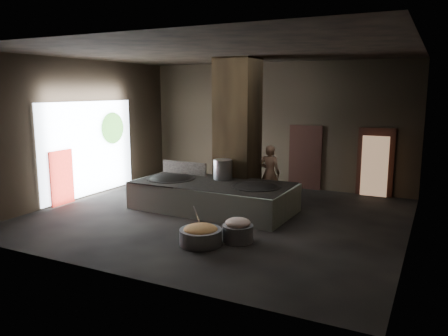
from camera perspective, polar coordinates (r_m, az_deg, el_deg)
The scene contains 28 objects.
floor at distance 12.51m, azimuth -0.70°, elevation -6.40°, with size 10.00×9.00×0.10m, color black.
ceiling at distance 12.04m, azimuth -0.75°, elevation 15.09°, with size 10.00×9.00×0.10m, color black.
back_wall at distance 16.22m, azimuth 6.69°, elevation 5.60°, with size 10.00×0.10×4.50m, color black.
front_wall at distance 8.31m, azimuth -15.26°, elevation 1.08°, with size 10.00×0.10×4.50m, color black.
left_wall at distance 15.05m, azimuth -18.15°, elevation 4.82°, with size 0.10×9.00×4.50m, color black.
right_wall at distance 10.74m, azimuth 24.00°, elevation 2.53°, with size 0.10×9.00×4.50m, color black.
pillar at distance 13.89m, azimuth 1.77°, elevation 4.92°, with size 1.20×1.20×4.50m, color black.
hearth_platform at distance 12.97m, azimuth -1.45°, elevation -3.71°, with size 4.70×2.25×0.82m, color beige.
platform_cap at distance 12.88m, azimuth -1.46°, elevation -1.95°, with size 4.60×2.21×0.03m, color black.
wok_left at distance 13.58m, azimuth -6.97°, elevation -1.68°, with size 1.48×1.48×0.41m, color black.
wok_left_rim at distance 13.56m, azimuth -6.98°, elevation -1.39°, with size 1.51×1.51×0.05m, color black.
wok_right at distance 12.37m, azimuth 4.19°, elevation -2.78°, with size 1.38×1.38×0.39m, color black.
wok_right_rim at distance 12.36m, azimuth 4.19°, elevation -2.47°, with size 1.41×1.41×0.05m, color black.
stock_pot at distance 13.27m, azimuth -0.16°, elevation -0.20°, with size 0.57×0.57×0.61m, color gray.
splash_guard at distance 14.18m, azimuth -5.21°, elevation 0.01°, with size 1.63×0.06×0.41m, color black.
cook at distance 14.03m, azimuth 5.99°, elevation -0.66°, with size 0.66×0.42×1.80m, color #855D44.
veg_basin at distance 10.18m, azimuth -3.07°, elevation -8.96°, with size 0.98×0.98×0.36m, color slate.
veg_fill at distance 10.13m, azimuth -3.07°, elevation -8.05°, with size 0.80×0.80×0.25m, color #A6A550.
ladle at distance 10.27m, azimuth -3.40°, elevation -6.63°, with size 0.03×0.03×0.77m, color gray.
meat_basin at distance 10.37m, azimuth 1.82°, elevation -8.49°, with size 0.72×0.72×0.40m, color slate.
meat_fill at distance 10.29m, azimuth 1.82°, elevation -7.16°, with size 0.60×0.60×0.23m, color tan.
doorway_near at distance 15.89m, azimuth 10.56°, elevation 1.23°, with size 1.18×0.08×2.38m, color black.
doorway_near_glow at distance 15.99m, azimuth 11.51°, elevation 1.07°, with size 0.89×0.04×2.11m, color #8C6647.
doorway_far at distance 15.42m, azimuth 19.15°, elevation 0.57°, with size 1.18×0.08×2.38m, color black.
doorway_far_glow at distance 15.13m, azimuth 19.07°, elevation 0.21°, with size 0.84×0.04×1.99m, color #8C6647.
left_opening at distance 15.19m, azimuth -17.21°, elevation 2.45°, with size 0.04×4.20×3.10m, color white.
pavilion_sliver at distance 14.36m, azimuth -20.43°, elevation -1.19°, with size 0.05×0.90×1.70m, color maroon.
tree_silhouette at distance 15.87m, azimuth -14.32°, elevation 5.07°, with size 0.28×1.10×1.10m, color #194714.
Camera 1 is at (5.50, -10.66, 3.50)m, focal length 35.00 mm.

